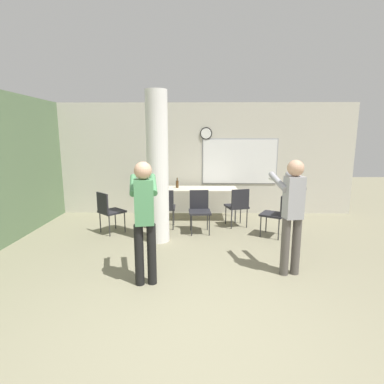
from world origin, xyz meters
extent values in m
plane|color=gray|center=(0.00, 0.00, 0.00)|extent=(24.00, 24.00, 0.00)
cube|color=beige|center=(0.00, 5.06, 1.40)|extent=(8.00, 0.12, 2.80)
cylinder|color=black|center=(0.26, 4.99, 2.05)|extent=(0.30, 0.03, 0.30)
cylinder|color=white|center=(0.26, 4.97, 2.05)|extent=(0.26, 0.01, 0.25)
cube|color=#99999E|center=(1.12, 5.00, 1.35)|extent=(1.91, 0.01, 1.16)
cube|color=white|center=(1.12, 4.99, 1.35)|extent=(1.85, 0.02, 1.10)
cylinder|color=white|center=(-0.70, 2.90, 1.40)|extent=(0.40, 0.40, 2.80)
cube|color=beige|center=(0.05, 4.42, 0.75)|extent=(1.87, 0.71, 0.03)
cylinder|color=gray|center=(-0.82, 4.12, 0.37)|extent=(0.04, 0.04, 0.73)
cylinder|color=gray|center=(0.93, 4.12, 0.37)|extent=(0.04, 0.04, 0.73)
cylinder|color=gray|center=(-0.82, 4.71, 0.37)|extent=(0.04, 0.04, 0.73)
cylinder|color=gray|center=(0.93, 4.71, 0.37)|extent=(0.04, 0.04, 0.73)
cylinder|color=#4C3319|center=(-0.44, 4.49, 0.85)|extent=(0.07, 0.07, 0.17)
cylinder|color=#4C3319|center=(-0.44, 4.49, 0.97)|extent=(0.03, 0.03, 0.07)
cube|color=#232328|center=(-1.73, 3.38, 0.45)|extent=(0.62, 0.62, 0.04)
cube|color=#232328|center=(-1.87, 3.23, 0.67)|extent=(0.31, 0.29, 0.40)
cylinder|color=#333333|center=(-1.47, 3.39, 0.21)|extent=(0.02, 0.02, 0.43)
cylinder|color=#333333|center=(-1.74, 3.64, 0.21)|extent=(0.02, 0.02, 0.43)
cylinder|color=#333333|center=(-1.72, 3.13, 0.21)|extent=(0.02, 0.02, 0.43)
cylinder|color=#333333|center=(-1.98, 3.38, 0.21)|extent=(0.02, 0.02, 0.43)
cube|color=#232328|center=(0.91, 3.88, 0.45)|extent=(0.54, 0.54, 0.04)
cube|color=#232328|center=(0.97, 3.68, 0.67)|extent=(0.39, 0.13, 0.40)
cylinder|color=#333333|center=(1.04, 4.10, 0.21)|extent=(0.02, 0.02, 0.43)
cylinder|color=#333333|center=(0.69, 4.00, 0.21)|extent=(0.02, 0.02, 0.43)
cylinder|color=#333333|center=(1.13, 3.75, 0.21)|extent=(0.02, 0.02, 0.43)
cylinder|color=#333333|center=(0.79, 3.66, 0.21)|extent=(0.02, 0.02, 0.43)
cube|color=#232328|center=(1.55, 3.20, 0.45)|extent=(0.60, 0.60, 0.04)
cube|color=#232328|center=(1.73, 3.10, 0.67)|extent=(0.23, 0.36, 0.40)
cylinder|color=#333333|center=(1.49, 3.45, 0.21)|extent=(0.02, 0.02, 0.43)
cylinder|color=#333333|center=(1.30, 3.14, 0.21)|extent=(0.02, 0.02, 0.43)
cylinder|color=#333333|center=(1.80, 3.26, 0.21)|extent=(0.02, 0.02, 0.43)
cylinder|color=#333333|center=(1.62, 2.95, 0.21)|extent=(0.02, 0.02, 0.43)
cube|color=#232328|center=(-0.66, 3.74, 0.45)|extent=(0.45, 0.45, 0.04)
cube|color=#232328|center=(-0.66, 3.54, 0.67)|extent=(0.40, 0.04, 0.40)
cylinder|color=#333333|center=(-0.49, 3.93, 0.21)|extent=(0.02, 0.02, 0.43)
cylinder|color=#333333|center=(-0.85, 3.92, 0.21)|extent=(0.02, 0.02, 0.43)
cylinder|color=#333333|center=(-0.48, 3.57, 0.21)|extent=(0.02, 0.02, 0.43)
cylinder|color=#333333|center=(-0.84, 3.56, 0.21)|extent=(0.02, 0.02, 0.43)
cube|color=#232328|center=(0.09, 3.37, 0.45)|extent=(0.47, 0.47, 0.04)
cube|color=#232328|center=(0.08, 3.58, 0.67)|extent=(0.40, 0.06, 0.40)
cylinder|color=#333333|center=(-0.07, 3.18, 0.21)|extent=(0.02, 0.02, 0.43)
cylinder|color=#333333|center=(0.29, 3.21, 0.21)|extent=(0.02, 0.02, 0.43)
cylinder|color=#333333|center=(-0.10, 3.54, 0.21)|extent=(0.02, 0.02, 0.43)
cylinder|color=#333333|center=(0.26, 3.57, 0.21)|extent=(0.02, 0.02, 0.43)
cylinder|color=black|center=(-0.58, 1.20, 0.42)|extent=(0.12, 0.12, 0.85)
cylinder|color=black|center=(-0.74, 1.17, 0.42)|extent=(0.12, 0.12, 0.85)
cube|color=#4C8C59|center=(-0.66, 1.18, 1.15)|extent=(0.28, 0.24, 0.60)
sphere|color=tan|center=(-0.66, 1.18, 1.56)|extent=(0.23, 0.23, 0.23)
cylinder|color=#4C8C59|center=(-0.57, 1.44, 1.34)|extent=(0.18, 0.54, 0.24)
cylinder|color=#4C8C59|center=(-0.84, 1.39, 1.34)|extent=(0.18, 0.54, 0.24)
cube|color=white|center=(-0.88, 1.63, 1.34)|extent=(0.06, 0.13, 0.04)
cylinder|color=#514C47|center=(1.47, 1.52, 0.42)|extent=(0.12, 0.12, 0.85)
cylinder|color=#514C47|center=(1.30, 1.50, 0.42)|extent=(0.12, 0.12, 0.85)
cube|color=#99999E|center=(1.39, 1.51, 1.15)|extent=(0.27, 0.23, 0.60)
sphere|color=tan|center=(1.39, 1.51, 1.56)|extent=(0.23, 0.23, 0.23)
cylinder|color=#99999E|center=(1.48, 1.77, 1.34)|extent=(0.17, 0.54, 0.24)
cylinder|color=#99999E|center=(1.21, 1.72, 1.34)|extent=(0.17, 0.54, 0.24)
cube|color=white|center=(1.18, 1.96, 1.34)|extent=(0.06, 0.13, 0.04)
camera|label=1|loc=(0.02, -2.61, 2.00)|focal=28.00mm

